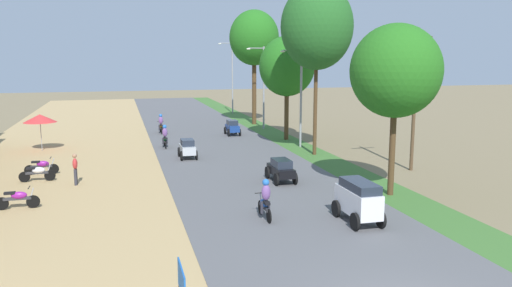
{
  "coord_description": "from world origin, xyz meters",
  "views": [
    {
      "loc": [
        -6.69,
        -10.25,
        6.5
      ],
      "look_at": [
        0.41,
        16.11,
        1.82
      ],
      "focal_mm": 35.68,
      "sensor_mm": 36.0,
      "label": 1
    }
  ],
  "objects_px": {
    "pedestrian_on_shoulder": "(75,167)",
    "street_signboard": "(182,285)",
    "vendor_umbrella": "(40,118)",
    "median_tree_third": "(287,66)",
    "streetlamp_far": "(232,73)",
    "parked_motorbike_second": "(38,172)",
    "streetlamp_near": "(301,90)",
    "car_hatchback_blue": "(232,127)",
    "parked_motorbike_third": "(42,166)",
    "car_sedan_black": "(281,169)",
    "utility_pole_near": "(415,97)",
    "motorbike_ahead_third": "(161,124)",
    "median_tree_nearest": "(396,71)",
    "car_van_white": "(358,199)",
    "motorbike_foreground_rider": "(265,200)",
    "streetlamp_mid": "(264,82)",
    "parked_motorbike_nearest": "(18,198)",
    "median_tree_second": "(317,27)",
    "car_hatchback_silver": "(187,148)",
    "motorbike_ahead_second": "(165,137)",
    "median_tree_fourth": "(254,38)"
  },
  "relations": [
    {
      "from": "pedestrian_on_shoulder",
      "to": "street_signboard",
      "type": "bearing_deg",
      "value": -76.78
    },
    {
      "from": "street_signboard",
      "to": "vendor_umbrella",
      "type": "distance_m",
      "value": 26.74
    },
    {
      "from": "street_signboard",
      "to": "median_tree_third",
      "type": "height_order",
      "value": "median_tree_third"
    },
    {
      "from": "streetlamp_far",
      "to": "parked_motorbike_second",
      "type": "bearing_deg",
      "value": -120.22
    },
    {
      "from": "streetlamp_near",
      "to": "car_hatchback_blue",
      "type": "height_order",
      "value": "streetlamp_near"
    },
    {
      "from": "parked_motorbike_third",
      "to": "car_sedan_black",
      "type": "xyz_separation_m",
      "value": [
        12.23,
        -5.03,
        0.19
      ]
    },
    {
      "from": "utility_pole_near",
      "to": "motorbike_ahead_third",
      "type": "xyz_separation_m",
      "value": [
        -12.85,
        17.77,
        -3.37
      ]
    },
    {
      "from": "street_signboard",
      "to": "median_tree_nearest",
      "type": "bearing_deg",
      "value": 40.54
    },
    {
      "from": "streetlamp_far",
      "to": "motorbike_ahead_third",
      "type": "bearing_deg",
      "value": -124.28
    },
    {
      "from": "parked_motorbike_third",
      "to": "car_van_white",
      "type": "xyz_separation_m",
      "value": [
        13.12,
        -12.12,
        0.47
      ]
    },
    {
      "from": "parked_motorbike_second",
      "to": "pedestrian_on_shoulder",
      "type": "relative_size",
      "value": 1.11
    },
    {
      "from": "utility_pole_near",
      "to": "motorbike_ahead_third",
      "type": "height_order",
      "value": "utility_pole_near"
    },
    {
      "from": "streetlamp_far",
      "to": "median_tree_nearest",
      "type": "bearing_deg",
      "value": -90.5
    },
    {
      "from": "car_van_white",
      "to": "motorbike_ahead_third",
      "type": "xyz_separation_m",
      "value": [
        -5.54,
        25.77,
        -0.17
      ]
    },
    {
      "from": "streetlamp_far",
      "to": "car_van_white",
      "type": "distance_m",
      "value": 39.6
    },
    {
      "from": "parked_motorbike_third",
      "to": "motorbike_foreground_rider",
      "type": "distance_m",
      "value": 14.49
    },
    {
      "from": "parked_motorbike_second",
      "to": "car_hatchback_blue",
      "type": "height_order",
      "value": "car_hatchback_blue"
    },
    {
      "from": "motorbike_foreground_rider",
      "to": "street_signboard",
      "type": "bearing_deg",
      "value": -119.72
    },
    {
      "from": "parked_motorbike_second",
      "to": "street_signboard",
      "type": "distance_m",
      "value": 17.34
    },
    {
      "from": "street_signboard",
      "to": "vendor_umbrella",
      "type": "bearing_deg",
      "value": 104.26
    },
    {
      "from": "median_tree_third",
      "to": "motorbike_ahead_third",
      "type": "xyz_separation_m",
      "value": [
        -9.26,
        5.73,
        -4.89
      ]
    },
    {
      "from": "median_tree_third",
      "to": "parked_motorbike_third",
      "type": "bearing_deg",
      "value": -154.82
    },
    {
      "from": "median_tree_nearest",
      "to": "car_hatchback_blue",
      "type": "xyz_separation_m",
      "value": [
        -3.25,
        19.9,
        -5.09
      ]
    },
    {
      "from": "streetlamp_mid",
      "to": "utility_pole_near",
      "type": "distance_m",
      "value": 18.67
    },
    {
      "from": "parked_motorbike_third",
      "to": "car_hatchback_blue",
      "type": "bearing_deg",
      "value": 40.18
    },
    {
      "from": "parked_motorbike_nearest",
      "to": "car_hatchback_blue",
      "type": "height_order",
      "value": "car_hatchback_blue"
    },
    {
      "from": "street_signboard",
      "to": "median_tree_second",
      "type": "distance_m",
      "value": 23.71
    },
    {
      "from": "motorbike_foreground_rider",
      "to": "motorbike_ahead_third",
      "type": "relative_size",
      "value": 1.0
    },
    {
      "from": "utility_pole_near",
      "to": "car_hatchback_silver",
      "type": "bearing_deg",
      "value": 151.72
    },
    {
      "from": "motorbike_foreground_rider",
      "to": "motorbike_ahead_second",
      "type": "bearing_deg",
      "value": 97.95
    },
    {
      "from": "median_tree_third",
      "to": "streetlamp_far",
      "type": "bearing_deg",
      "value": 90.19
    },
    {
      "from": "pedestrian_on_shoulder",
      "to": "median_tree_fourth",
      "type": "bearing_deg",
      "value": 54.08
    },
    {
      "from": "streetlamp_near",
      "to": "utility_pole_near",
      "type": "relative_size",
      "value": 0.87
    },
    {
      "from": "pedestrian_on_shoulder",
      "to": "parked_motorbike_second",
      "type": "bearing_deg",
      "value": 147.12
    },
    {
      "from": "parked_motorbike_third",
      "to": "streetlamp_near",
      "type": "xyz_separation_m",
      "value": [
        16.78,
        4.52,
        3.59
      ]
    },
    {
      "from": "median_tree_second",
      "to": "motorbike_ahead_third",
      "type": "distance_m",
      "value": 16.92
    },
    {
      "from": "vendor_umbrella",
      "to": "motorbike_ahead_third",
      "type": "height_order",
      "value": "vendor_umbrella"
    },
    {
      "from": "vendor_umbrella",
      "to": "car_sedan_black",
      "type": "xyz_separation_m",
      "value": [
        13.28,
        -12.85,
        -1.57
      ]
    },
    {
      "from": "median_tree_third",
      "to": "streetlamp_mid",
      "type": "xyz_separation_m",
      "value": [
        -0.07,
        6.27,
        -1.44
      ]
    },
    {
      "from": "streetlamp_mid",
      "to": "car_sedan_black",
      "type": "relative_size",
      "value": 3.23
    },
    {
      "from": "median_tree_second",
      "to": "car_hatchback_blue",
      "type": "height_order",
      "value": "median_tree_second"
    },
    {
      "from": "car_hatchback_silver",
      "to": "streetlamp_mid",
      "type": "bearing_deg",
      "value": 54.47
    },
    {
      "from": "street_signboard",
      "to": "median_tree_nearest",
      "type": "height_order",
      "value": "median_tree_nearest"
    },
    {
      "from": "median_tree_second",
      "to": "car_hatchback_silver",
      "type": "bearing_deg",
      "value": 174.27
    },
    {
      "from": "median_tree_nearest",
      "to": "median_tree_fourth",
      "type": "bearing_deg",
      "value": 89.33
    },
    {
      "from": "median_tree_nearest",
      "to": "utility_pole_near",
      "type": "distance_m",
      "value": 6.3
    },
    {
      "from": "parked_motorbike_nearest",
      "to": "median_tree_fourth",
      "type": "xyz_separation_m",
      "value": [
        16.85,
        24.15,
        7.64
      ]
    },
    {
      "from": "vendor_umbrella",
      "to": "streetlamp_mid",
      "type": "xyz_separation_m",
      "value": [
        17.82,
        6.37,
        1.99
      ]
    },
    {
      "from": "median_tree_nearest",
      "to": "median_tree_second",
      "type": "relative_size",
      "value": 0.72
    },
    {
      "from": "car_sedan_black",
      "to": "parked_motorbike_nearest",
      "type": "bearing_deg",
      "value": -172.44
    }
  ]
}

